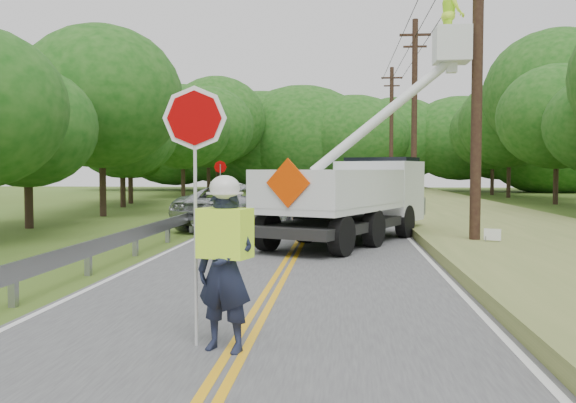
{
  "coord_description": "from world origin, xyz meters",
  "views": [
    {
      "loc": [
        1.29,
        -8.6,
        2.27
      ],
      "look_at": [
        0.0,
        6.0,
        1.5
      ],
      "focal_mm": 38.42,
      "sensor_mm": 36.0,
      "label": 1
    }
  ],
  "objects": [
    {
      "name": "suv_silver",
      "position": [
        -2.45,
        14.58,
        0.87
      ],
      "size": [
        4.96,
        6.7,
        1.69
      ],
      "primitive_type": "imported",
      "rotation": [
        0.0,
        0.0,
        2.74
      ],
      "color": "#B2B5BA",
      "rests_on": "road"
    },
    {
      "name": "guardrail",
      "position": [
        -4.02,
        14.91,
        0.55
      ],
      "size": [
        0.18,
        48.0,
        0.77
      ],
      "color": "gray",
      "rests_on": "ground"
    },
    {
      "name": "road",
      "position": [
        0.0,
        14.0,
        0.01
      ],
      "size": [
        7.2,
        96.0,
        0.03
      ],
      "color": "#444446",
      "rests_on": "ground"
    },
    {
      "name": "suv_darkgrey",
      "position": [
        -2.03,
        24.17,
        0.88
      ],
      "size": [
        4.63,
        6.4,
        1.72
      ],
      "primitive_type": "imported",
      "rotation": [
        0.0,
        0.0,
        3.56
      ],
      "color": "#393C41",
      "rests_on": "road"
    },
    {
      "name": "stop_sign_permanent",
      "position": [
        -4.17,
        18.67,
        1.78
      ],
      "size": [
        0.57,
        0.06,
        2.66
      ],
      "color": "gray",
      "rests_on": "ground"
    },
    {
      "name": "flagger",
      "position": [
        -0.16,
        -1.16,
        1.19
      ],
      "size": [
        1.24,
        0.69,
        3.29
      ],
      "color": "#191E33",
      "rests_on": "road"
    },
    {
      "name": "treeline_horizon",
      "position": [
        1.24,
        56.11,
        5.5
      ],
      "size": [
        56.53,
        14.72,
        11.69
      ],
      "color": "#134810",
      "rests_on": "ground"
    },
    {
      "name": "bucket_truck",
      "position": [
        2.04,
        11.12,
        1.65
      ],
      "size": [
        6.02,
        7.98,
        7.36
      ],
      "color": "black",
      "rests_on": "road"
    },
    {
      "name": "yard_sign",
      "position": [
        5.36,
        8.48,
        0.46
      ],
      "size": [
        0.42,
        0.2,
        0.65
      ],
      "color": "white",
      "rests_on": "ground"
    },
    {
      "name": "utility_poles",
      "position": [
        5.0,
        17.02,
        5.27
      ],
      "size": [
        1.6,
        43.3,
        10.0
      ],
      "color": "black",
      "rests_on": "ground"
    },
    {
      "name": "ground",
      "position": [
        0.0,
        0.0,
        0.0
      ],
      "size": [
        140.0,
        140.0,
        0.0
      ],
      "primitive_type": "plane",
      "color": "#40531A",
      "rests_on": "ground"
    },
    {
      "name": "treeline_left",
      "position": [
        -10.84,
        32.11,
        5.72
      ],
      "size": [
        9.78,
        56.61,
        11.25
      ],
      "color": "#332319",
      "rests_on": "ground"
    },
    {
      "name": "tall_grass_verge",
      "position": [
        7.1,
        14.0,
        0.15
      ],
      "size": [
        7.0,
        96.0,
        0.3
      ],
      "primitive_type": "cube",
      "color": "olive",
      "rests_on": "ground"
    }
  ]
}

